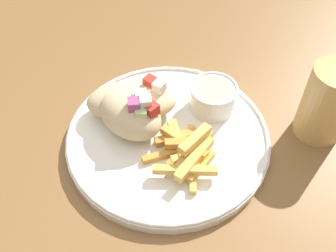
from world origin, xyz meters
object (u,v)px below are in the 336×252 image
(sauce_ramekin, at_px, (213,96))
(water_glass, at_px, (326,106))
(plate, at_px, (168,137))
(pita_sandwich_near, at_px, (131,114))
(pita_sandwich_far, at_px, (132,101))
(fries_pile, at_px, (187,151))

(sauce_ramekin, distance_m, water_glass, 0.16)
(plate, relative_size, pita_sandwich_near, 2.63)
(pita_sandwich_near, bearing_deg, sauce_ramekin, 60.10)
(pita_sandwich_far, bearing_deg, plate, -42.39)
(pita_sandwich_far, distance_m, fries_pile, 0.11)
(fries_pile, relative_size, sauce_ramekin, 1.44)
(fries_pile, bearing_deg, pita_sandwich_near, 177.90)
(pita_sandwich_far, height_order, fries_pile, pita_sandwich_far)
(plate, height_order, sauce_ramekin, sauce_ramekin)
(plate, height_order, pita_sandwich_far, pita_sandwich_far)
(pita_sandwich_near, relative_size, sauce_ramekin, 1.54)
(pita_sandwich_near, relative_size, pita_sandwich_far, 0.74)
(plate, bearing_deg, pita_sandwich_near, -163.38)
(plate, distance_m, water_glass, 0.23)
(pita_sandwich_near, distance_m, pita_sandwich_far, 0.03)
(plate, relative_size, fries_pile, 2.81)
(sauce_ramekin, bearing_deg, pita_sandwich_far, -143.60)
(fries_pile, distance_m, water_glass, 0.21)
(fries_pile, distance_m, sauce_ramekin, 0.10)
(pita_sandwich_far, bearing_deg, water_glass, -6.89)
(plate, bearing_deg, fries_pile, -24.34)
(plate, relative_size, sauce_ramekin, 4.06)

